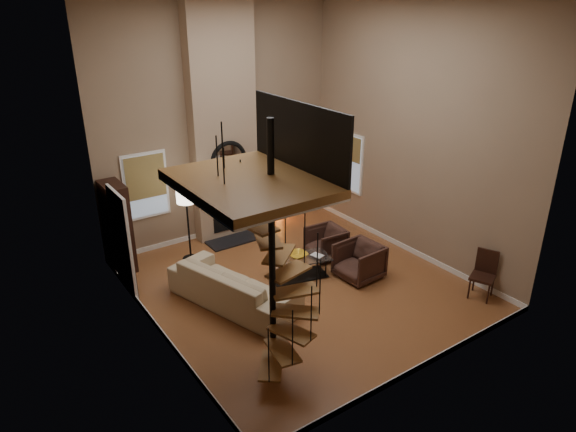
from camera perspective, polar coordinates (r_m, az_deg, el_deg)
ground at (r=10.76m, az=1.22°, el=-7.59°), size 6.00×6.50×0.01m
back_wall at (r=12.34m, az=-7.64°, el=10.10°), size 6.00×0.02×5.50m
front_wall at (r=7.42m, az=16.21°, el=0.46°), size 6.00×0.02×5.50m
left_wall at (r=8.34m, az=-15.63°, el=3.04°), size 0.02×6.50×5.50m
right_wall at (r=11.61m, az=13.60°, el=8.82°), size 0.02×6.50×5.50m
baseboard_back at (r=13.20m, az=-7.01°, el=-1.36°), size 6.00×0.02×0.12m
baseboard_front at (r=8.78m, az=14.15°, el=-15.94°), size 6.00×0.02×0.12m
baseboard_left at (r=9.57m, az=-13.83°, el=-12.24°), size 0.02×6.50×0.12m
baseboard_right at (r=12.51m, az=12.43°, el=-3.18°), size 0.02×6.50×0.12m
chimney_breast at (r=12.18m, az=-7.22°, el=9.94°), size 1.60×0.38×5.50m
hearth at (r=12.68m, az=-5.58°, el=-2.56°), size 1.50×0.60×0.04m
firebox at (r=12.69m, az=-6.31°, el=0.07°), size 0.95×0.02×0.72m
mantel at (r=12.40m, az=-6.25°, el=2.50°), size 1.70×0.18×0.06m
mirror_frame at (r=12.20m, az=-6.55°, el=6.10°), size 0.94×0.10×0.94m
mirror_disc at (r=12.21m, az=-6.57°, el=6.11°), size 0.80×0.01×0.80m
vase_left at (r=12.15m, az=-8.65°, el=2.70°), size 0.24×0.24×0.25m
vase_right at (r=12.66m, az=-3.98°, el=3.68°), size 0.20×0.20×0.21m
window_back at (r=11.93m, az=-15.42°, el=3.34°), size 1.02×0.06×1.52m
window_right at (r=13.25m, az=6.72°, el=6.02°), size 0.06×1.02×1.52m
entry_door at (r=10.59m, az=-17.76°, el=-2.86°), size 0.10×1.05×2.16m
loft at (r=7.00m, az=-3.59°, el=4.25°), size 1.70×2.20×1.09m
spiral_stair at (r=7.72m, az=-1.68°, el=-5.62°), size 1.47×1.47×4.06m
hutch at (r=11.59m, az=-18.32°, el=-1.18°), size 0.41×0.88×1.97m
sofa at (r=10.02m, az=-6.15°, el=-7.60°), size 1.79×2.83×0.77m
armchair_near at (r=11.75m, az=4.49°, el=-2.87°), size 0.83×0.81×0.71m
armchair_far at (r=11.03m, az=8.13°, el=-4.90°), size 0.92×0.89×0.79m
coffee_table at (r=10.89m, az=1.21°, el=-5.44°), size 1.40×0.93×0.47m
bowl at (r=10.83m, az=1.06°, el=-4.34°), size 0.40×0.40×0.10m
book at (r=10.89m, az=3.18°, el=-4.41°), size 0.24×0.29×0.02m
floor_lamp at (r=11.36m, az=-11.17°, el=1.64°), size 0.42×0.42×1.73m
accent_lamp at (r=13.72m, az=-1.03°, el=0.67°), size 0.14×0.14×0.49m
side_chair at (r=10.85m, az=20.85°, el=-5.76°), size 0.57×0.57×0.96m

